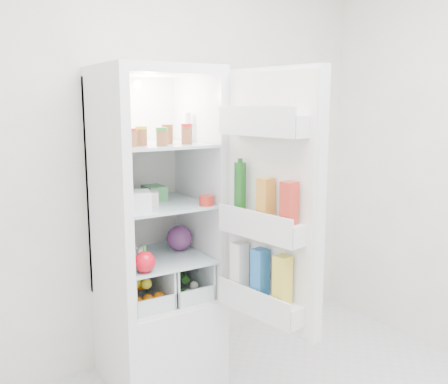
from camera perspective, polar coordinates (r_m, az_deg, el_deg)
room_walls at (r=1.88m, az=13.47°, el=9.49°), size 3.02×3.02×2.61m
refrigerator at (r=2.96m, az=-7.97°, el=-8.50°), size 0.60×0.60×1.80m
shelf_low at (r=2.88m, az=-7.49°, el=-7.43°), size 0.49×0.53×0.01m
shelf_mid at (r=2.80m, az=-7.63°, el=-1.37°), size 0.49×0.53×0.02m
shelf_top at (r=2.76m, az=-7.79°, el=5.37°), size 0.49×0.53×0.02m
crisper_left at (r=2.87m, az=-9.68°, el=-10.26°), size 0.23×0.46×0.22m
crisper_right at (r=2.97m, az=-5.26°, el=-9.47°), size 0.23×0.46×0.22m
condiment_jars at (r=2.63m, az=-7.54°, el=6.24°), size 0.38×0.16×0.08m
squeeze_bottle at (r=2.86m, az=-4.23°, el=7.40°), size 0.05×0.05×0.16m
tub_white at (r=2.63m, az=-10.05°, el=-0.95°), size 0.19×0.19×0.10m
tub_cream at (r=2.75m, az=-8.84°, el=-0.66°), size 0.17×0.17×0.07m
tin_red at (r=2.70m, az=-2.01°, el=-0.98°), size 0.09×0.09×0.05m
foil_tray at (r=2.93m, az=-10.28°, el=-0.38°), size 0.20×0.18×0.04m
tub_green at (r=2.87m, az=-7.97°, el=-0.10°), size 0.11×0.15×0.08m
red_cabbage at (r=2.96m, az=-5.13°, el=-5.27°), size 0.15×0.15×0.15m
bell_pepper at (r=2.60m, az=-9.04°, el=-7.91°), size 0.11×0.11×0.11m
mushroom_bowl at (r=2.74m, az=-9.98°, el=-7.54°), size 0.15×0.15×0.07m
citrus_pile at (r=2.82m, az=-9.36°, el=-11.05°), size 0.20×0.24×0.16m
veg_pile at (r=2.99m, az=-5.14°, el=-10.32°), size 0.16×0.30×0.10m
fridge_door at (r=2.49m, az=5.23°, el=-1.77°), size 0.25×0.60×1.30m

